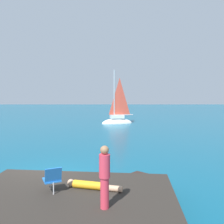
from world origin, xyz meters
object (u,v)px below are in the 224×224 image
Objects in this scene: sailboat_near at (118,120)px; beach_chair at (54,178)px; person_standing at (106,175)px; person_sunbather at (93,185)px.

beach_chair is at bearing 72.76° from sailboat_near.
person_standing is 1.89m from beach_chair.
sailboat_near is at bearing -31.24° from beach_chair.
person_sunbather is at bearing -102.13° from beach_chair.
beach_chair reaches higher than person_sunbather.
person_sunbather is 2.17× the size of beach_chair.
beach_chair is at bearing 56.25° from person_standing.
person_standing is 2.03× the size of beach_chair.
person_sunbather is 1.20m from beach_chair.
sailboat_near is 22.12m from person_sunbather.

